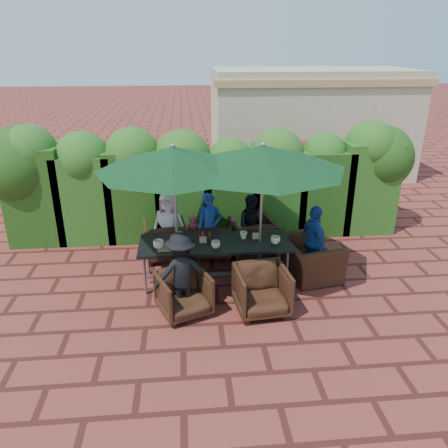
{
  "coord_description": "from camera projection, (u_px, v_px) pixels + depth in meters",
  "views": [
    {
      "loc": [
        -0.44,
        -6.57,
        3.89
      ],
      "look_at": [
        0.19,
        0.4,
        0.99
      ],
      "focal_mm": 35.0,
      "sensor_mm": 36.0,
      "label": 1
    }
  ],
  "objects": [
    {
      "name": "number_block_right",
      "position": [
        256.0,
        236.0,
        7.58
      ],
      "size": [
        0.12,
        0.06,
        0.1
      ],
      "primitive_type": "cube",
      "color": "tan",
      "rests_on": "dining_table"
    },
    {
      "name": "umbrella_right",
      "position": [
        263.0,
        157.0,
        6.95
      ],
      "size": [
        2.73,
        2.73,
        2.46
      ],
      "color": "gray",
      "rests_on": "ground"
    },
    {
      "name": "chair_near_right",
      "position": [
        262.0,
        288.0,
        6.72
      ],
      "size": [
        0.86,
        0.82,
        0.81
      ],
      "primitive_type": "imported",
      "rotation": [
        0.0,
        0.0,
        0.11
      ],
      "color": "black",
      "rests_on": "ground"
    },
    {
      "name": "building",
      "position": [
        310.0,
        122.0,
        13.69
      ],
      "size": [
        6.2,
        3.08,
        3.2
      ],
      "color": "beige",
      "rests_on": "ground"
    },
    {
      "name": "number_block_left",
      "position": [
        203.0,
        240.0,
        7.43
      ],
      "size": [
        0.12,
        0.06,
        0.1
      ],
      "primitive_type": "cube",
      "color": "tan",
      "rests_on": "dining_table"
    },
    {
      "name": "dining_table",
      "position": [
        215.0,
        246.0,
        7.5
      ],
      "size": [
        2.59,
        0.9,
        0.75
      ],
      "color": "black",
      "rests_on": "ground"
    },
    {
      "name": "ketchup_bottle",
      "position": [
        203.0,
        236.0,
        7.48
      ],
      "size": [
        0.04,
        0.04,
        0.17
      ],
      "primitive_type": "cylinder",
      "color": "#B20C0A",
      "rests_on": "dining_table"
    },
    {
      "name": "cup_a",
      "position": [
        158.0,
        244.0,
        7.22
      ],
      "size": [
        0.18,
        0.18,
        0.14
      ],
      "primitive_type": "imported",
      "color": "beige",
      "rests_on": "dining_table"
    },
    {
      "name": "cup_e",
      "position": [
        275.0,
        240.0,
        7.38
      ],
      "size": [
        0.17,
        0.17,
        0.13
      ],
      "primitive_type": "imported",
      "color": "beige",
      "rests_on": "dining_table"
    },
    {
      "name": "pedestrian_b",
      "position": [
        300.0,
        171.0,
        11.4
      ],
      "size": [
        0.8,
        0.5,
        1.63
      ],
      "primitive_type": "imported",
      "rotation": [
        0.0,
        0.0,
        3.11
      ],
      "color": "#CC485F",
      "rests_on": "ground"
    },
    {
      "name": "cup_b",
      "position": [
        179.0,
        236.0,
        7.54
      ],
      "size": [
        0.14,
        0.14,
        0.13
      ],
      "primitive_type": "imported",
      "color": "beige",
      "rests_on": "dining_table"
    },
    {
      "name": "chair_end_right",
      "position": [
        310.0,
        252.0,
        7.74
      ],
      "size": [
        0.86,
        1.16,
        0.93
      ],
      "primitive_type": "imported",
      "rotation": [
        0.0,
        0.0,
        1.74
      ],
      "color": "black",
      "rests_on": "ground"
    },
    {
      "name": "umbrella_left",
      "position": [
        173.0,
        159.0,
        6.87
      ],
      "size": [
        2.51,
        2.51,
        2.46
      ],
      "color": "gray",
      "rests_on": "ground"
    },
    {
      "name": "adult_end_right",
      "position": [
        314.0,
        242.0,
        7.69
      ],
      "size": [
        0.53,
        0.84,
        1.32
      ],
      "primitive_type": "imported",
      "rotation": [
        0.0,
        0.0,
        1.77
      ],
      "color": "navy",
      "rests_on": "ground"
    },
    {
      "name": "child_right",
      "position": [
        234.0,
        236.0,
        8.6
      ],
      "size": [
        0.29,
        0.25,
        0.75
      ],
      "primitive_type": "imported",
      "rotation": [
        0.0,
        0.0,
        -0.11
      ],
      "color": "#A54FAC",
      "rests_on": "ground"
    },
    {
      "name": "chair_far_right",
      "position": [
        252.0,
        236.0,
        8.54
      ],
      "size": [
        0.91,
        0.87,
        0.82
      ],
      "primitive_type": "imported",
      "rotation": [
        0.0,
        0.0,
        3.31
      ],
      "color": "black",
      "rests_on": "ground"
    },
    {
      "name": "adult_far_left",
      "position": [
        169.0,
        226.0,
        8.3
      ],
      "size": [
        0.76,
        0.6,
        1.36
      ],
      "primitive_type": "imported",
      "rotation": [
        0.0,
        0.0,
        -0.34
      ],
      "color": "silver",
      "rests_on": "ground"
    },
    {
      "name": "cup_c",
      "position": [
        216.0,
        244.0,
        7.23
      ],
      "size": [
        0.16,
        0.16,
        0.12
      ],
      "primitive_type": "imported",
      "color": "beige",
      "rests_on": "dining_table"
    },
    {
      "name": "ground",
      "position": [
        215.0,
        286.0,
        7.57
      ],
      "size": [
        80.0,
        80.0,
        0.0
      ],
      "primitive_type": "plane",
      "color": "maroon",
      "rests_on": "ground"
    },
    {
      "name": "adult_far_right",
      "position": [
        252.0,
        226.0,
        8.46
      ],
      "size": [
        0.65,
        0.46,
        1.24
      ],
      "primitive_type": "imported",
      "rotation": [
        0.0,
        0.0,
        -0.16
      ],
      "color": "black",
      "rests_on": "ground"
    },
    {
      "name": "adult_far_mid",
      "position": [
        210.0,
        227.0,
        8.3
      ],
      "size": [
        0.54,
        0.47,
        1.33
      ],
      "primitive_type": "imported",
      "rotation": [
        0.0,
        0.0,
        0.18
      ],
      "color": "navy",
      "rests_on": "ground"
    },
    {
      "name": "hedge_wall",
      "position": [
        197.0,
        175.0,
        9.18
      ],
      "size": [
        9.1,
        1.6,
        2.45
      ],
      "color": "#1A390F",
      "rests_on": "ground"
    },
    {
      "name": "chair_far_mid",
      "position": [
        214.0,
        237.0,
        8.56
      ],
      "size": [
        0.8,
        0.76,
        0.75
      ],
      "primitive_type": "imported",
      "rotation": [
        0.0,
        0.0,
        3.04
      ],
      "color": "black",
      "rests_on": "ground"
    },
    {
      "name": "pedestrian_c",
      "position": [
        335.0,
        170.0,
        11.39
      ],
      "size": [
        1.19,
        0.85,
        1.7
      ],
      "primitive_type": "imported",
      "rotation": [
        0.0,
        0.0,
        2.78
      ],
      "color": "gray",
      "rests_on": "ground"
    },
    {
      "name": "chair_near_left",
      "position": [
        184.0,
        292.0,
        6.68
      ],
      "size": [
        0.93,
        0.9,
        0.75
      ],
      "primitive_type": "imported",
      "rotation": [
        0.0,
        0.0,
        0.38
      ],
      "color": "black",
      "rests_on": "ground"
    },
    {
      "name": "sauce_bottle",
      "position": [
        210.0,
        236.0,
        7.47
      ],
      "size": [
        0.04,
        0.04,
        0.17
      ],
      "primitive_type": "cylinder",
      "color": "#4C230C",
      "rests_on": "dining_table"
    },
    {
      "name": "serving_tray",
      "position": [
        168.0,
        248.0,
        7.23
      ],
      "size": [
        0.35,
        0.25,
        0.02
      ],
      "primitive_type": "cube",
      "color": "#977549",
      "rests_on": "dining_table"
    },
    {
      "name": "chair_far_left",
      "position": [
        165.0,
        238.0,
        8.46
      ],
      "size": [
        0.87,
        0.83,
        0.81
      ],
      "primitive_type": "imported",
      "rotation": [
        0.0,
        0.0,
        3.26
      ],
      "color": "black",
      "rests_on": "ground"
    },
    {
      "name": "child_left",
      "position": [
        194.0,
        237.0,
        8.45
      ],
      "size": [
        0.32,
        0.26,
        0.87
      ],
      "primitive_type": "imported",
      "rotation": [
        0.0,
        0.0,
        -0.02
      ],
      "color": "#CC485F",
      "rests_on": "ground"
    },
    {
      "name": "adult_near_left",
      "position": [
        181.0,
        273.0,
        6.66
      ],
      "size": [
        0.9,
        0.55,
        1.31
      ],
      "primitive_type": "imported",
      "rotation": [
        0.0,
        0.0,
        3.35
      ],
      "color": "black",
      "rests_on": "ground"
    },
    {
      "name": "cup_d",
      "position": [
        243.0,
        235.0,
        7.58
      ],
      "size": [
        0.13,
        0.13,
        0.12
      ],
      "primitive_type": "imported",
      "color": "beige",
      "rests_on": "dining_table"
    },
    {
      "name": "pedestrian_a",
      "position": [
        258.0,
        173.0,
        11.17
      ],
      "size": [
        1.54,
        1.45,
        1.67
      ],
      "primitive_type": "imported",
      "rotation": [
        0.0,
        0.0,
        2.42
      ],
      "color": "#258847",
      "rests_on": "ground"
    }
  ]
}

